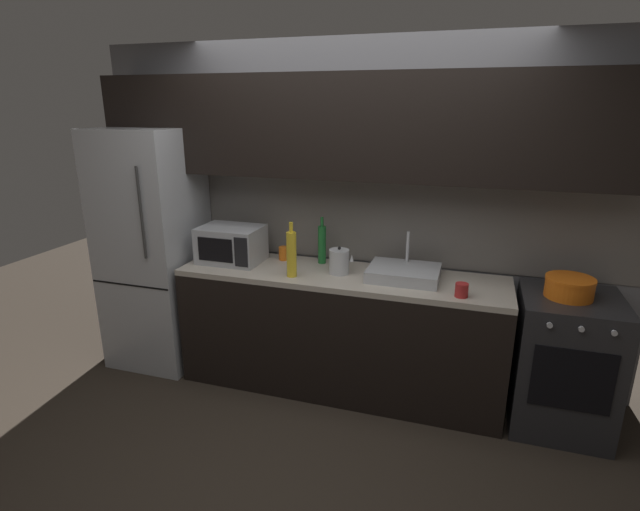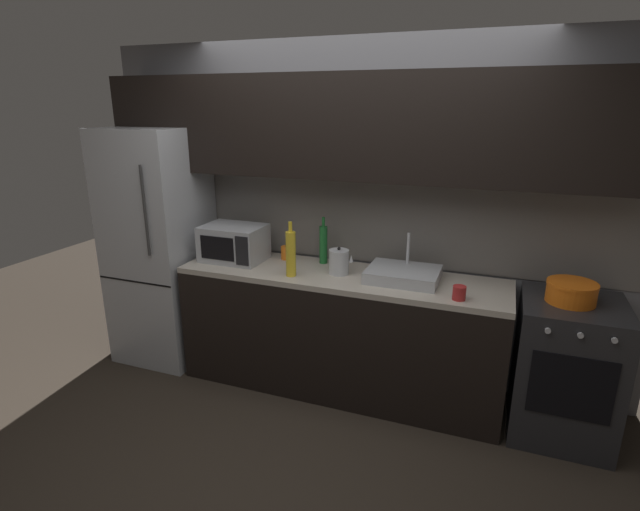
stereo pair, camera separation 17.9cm
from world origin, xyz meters
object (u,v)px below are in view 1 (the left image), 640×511
Objects in this scene: oven_range at (563,362)px; cooking_pot at (569,287)px; mug_red at (462,290)px; kettle at (339,261)px; refrigerator at (154,249)px; microwave at (231,244)px; mug_orange at (284,253)px; wine_bottle_yellow at (291,254)px; wine_bottle_green at (322,244)px.

cooking_pot reaches higher than oven_range.
kettle is at bearing 166.90° from mug_red.
refrigerator is 0.69m from microwave.
cooking_pot is at bearing 17.20° from mug_red.
mug_orange is at bearing 23.29° from microwave.
wine_bottle_green is at bearing 72.45° from wine_bottle_yellow.
oven_range is 1.92m from wine_bottle_yellow.
wine_bottle_green reaches higher than mug_orange.
mug_orange is (0.36, 0.16, -0.08)m from microwave.
mug_red is (1.70, -0.21, -0.09)m from microwave.
cooking_pot reaches higher than mug_orange.
cooking_pot is (1.77, 0.16, -0.10)m from wine_bottle_yellow.
wine_bottle_yellow reaches higher than mug_orange.
wine_bottle_yellow is at bearing -7.41° from refrigerator.
microwave is at bearing 1.55° from refrigerator.
mug_orange is at bearing 164.48° from mug_red.
wine_bottle_yellow is 0.37m from wine_bottle_green.
wine_bottle_yellow is (-1.81, -0.16, 0.61)m from oven_range.
mug_red is (1.33, -0.37, -0.01)m from mug_orange.
wine_bottle_green is at bearing 173.65° from oven_range.
kettle is at bearing 179.95° from oven_range.
mug_red is (1.14, -0.04, -0.12)m from wine_bottle_yellow.
wine_bottle_green is 3.46× the size of mug_orange.
microwave is 4.49× the size of mug_orange.
microwave is 2.33m from cooking_pot.
kettle is 0.27m from wine_bottle_green.
refrigerator is 1.25m from wine_bottle_yellow.
kettle reaches higher than mug_red.
microwave is (0.68, 0.02, 0.09)m from refrigerator.
microwave reaches higher than mug_orange.
wine_bottle_green is (-0.19, 0.19, 0.06)m from kettle.
kettle is at bearing 28.39° from wine_bottle_yellow.
mug_orange is 1.38m from mug_red.
mug_red is (2.38, -0.20, 0.00)m from refrigerator.
wine_bottle_green reaches higher than microwave.
wine_bottle_yellow is (1.24, -0.16, 0.12)m from refrigerator.
refrigerator is 2.38m from mug_red.
refrigerator reaches higher than cooking_pot.
refrigerator is at bearing 172.59° from wine_bottle_yellow.
refrigerator is 18.35× the size of mug_orange.
wine_bottle_green is at bearing 134.91° from kettle.
wine_bottle_yellow is at bearing -17.86° from microwave.
kettle is at bearing -1.23° from microwave.
mug_orange is at bearing -177.43° from wine_bottle_green.
refrigerator is 4.09× the size of microwave.
microwave is 1.19× the size of wine_bottle_yellow.
wine_bottle_yellow is at bearing -174.97° from oven_range.
refrigerator is 2.09× the size of oven_range.
wine_bottle_green is at bearing 173.56° from cooking_pot.
wine_bottle_yellow is 1.33× the size of cooking_pot.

